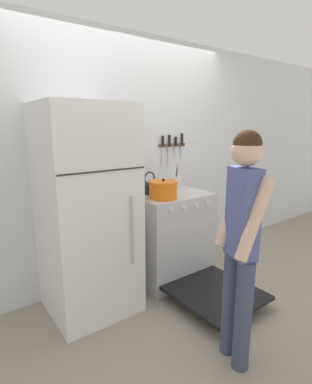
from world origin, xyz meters
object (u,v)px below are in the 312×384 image
object	(u,v)px
stove_range	(171,237)
utensil_jar	(176,182)
tea_kettle	(150,187)
dutch_oven_pot	(163,190)
person	(241,238)
refrigerator	(87,212)

from	to	relation	value
stove_range	utensil_jar	distance (m)	0.61
tea_kettle	utensil_jar	size ratio (longest dim) A/B	0.82
stove_range	dutch_oven_pot	world-z (taller)	dutch_oven_pot
dutch_oven_pot	tea_kettle	world-z (taller)	tea_kettle
person	tea_kettle	bearing A→B (deg)	8.15
refrigerator	utensil_jar	world-z (taller)	refrigerator
utensil_jar	person	xyz separation A→B (m)	(-0.59, -1.37, -0.09)
tea_kettle	stove_range	bearing A→B (deg)	-45.20
stove_range	utensil_jar	bearing A→B (deg)	40.86
dutch_oven_pot	tea_kettle	distance (m)	0.25
tea_kettle	dutch_oven_pot	bearing A→B (deg)	-93.14
dutch_oven_pot	person	size ratio (longest dim) A/B	0.20
refrigerator	person	xyz separation A→B (m)	(0.55, -1.20, 0.01)
refrigerator	dutch_oven_pot	xyz separation A→B (m)	(0.76, -0.09, 0.12)
person	dutch_oven_pot	bearing A→B (deg)	6.72
utensil_jar	person	world-z (taller)	person
dutch_oven_pot	refrigerator	bearing A→B (deg)	173.15
refrigerator	tea_kettle	bearing A→B (deg)	11.81
person	utensil_jar	bearing A→B (deg)	-5.76
person	stove_range	bearing A→B (deg)	-0.55
utensil_jar	person	size ratio (longest dim) A/B	0.17
dutch_oven_pot	tea_kettle	bearing A→B (deg)	86.86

